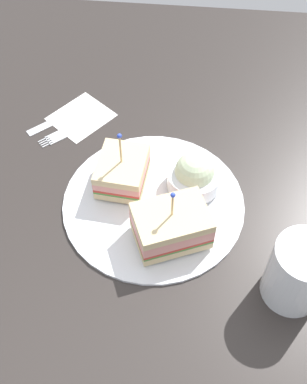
# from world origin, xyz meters

# --- Properties ---
(ground_plane) EXTENTS (1.09, 1.09, 0.02)m
(ground_plane) POSITION_xyz_m (0.00, 0.00, -0.01)
(ground_plane) COLOR #2D2826
(plate) EXTENTS (0.28, 0.28, 0.01)m
(plate) POSITION_xyz_m (0.00, 0.00, 0.00)
(plate) COLOR white
(plate) RESTS_ON ground_plane
(sandwich_half_front) EXTENTS (0.12, 0.11, 0.10)m
(sandwich_half_front) POSITION_xyz_m (-0.03, 0.06, 0.04)
(sandwich_half_front) COLOR beige
(sandwich_half_front) RESTS_ON plate
(sandwich_half_back) EXTENTS (0.08, 0.09, 0.10)m
(sandwich_half_back) POSITION_xyz_m (0.05, -0.03, 0.03)
(sandwich_half_back) COLOR beige
(sandwich_half_back) RESTS_ON plate
(coleslaw_bowl) EXTENTS (0.08, 0.08, 0.06)m
(coleslaw_bowl) POSITION_xyz_m (-0.06, -0.04, 0.03)
(coleslaw_bowl) COLOR white
(coleslaw_bowl) RESTS_ON plate
(drink_glass) EXTENTS (0.08, 0.08, 0.10)m
(drink_glass) POSITION_xyz_m (-0.20, 0.12, 0.04)
(drink_glass) COLOR gold
(drink_glass) RESTS_ON ground_plane
(napkin) EXTENTS (0.13, 0.13, 0.00)m
(napkin) POSITION_xyz_m (0.15, -0.17, 0.00)
(napkin) COLOR white
(napkin) RESTS_ON ground_plane
(fork) EXTENTS (0.11, 0.09, 0.00)m
(fork) POSITION_xyz_m (0.17, -0.13, 0.00)
(fork) COLOR silver
(fork) RESTS_ON ground_plane
(knife) EXTENTS (0.11, 0.10, 0.00)m
(knife) POSITION_xyz_m (0.19, -0.16, 0.00)
(knife) COLOR silver
(knife) RESTS_ON ground_plane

